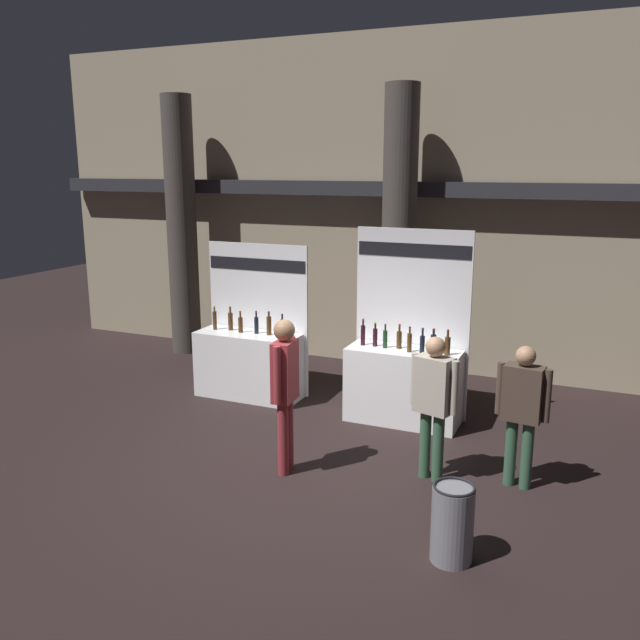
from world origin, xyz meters
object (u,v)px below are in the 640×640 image
(trash_bin, at_px, (452,523))
(visitor_3, at_px, (285,384))
(visitor_0, at_px, (434,396))
(visitor_4, at_px, (522,405))
(exhibitor_booth_0, at_px, (250,358))
(exhibitor_booth_1, at_px, (404,376))

(trash_bin, bearing_deg, visitor_3, 155.06)
(trash_bin, bearing_deg, visitor_0, 110.74)
(trash_bin, distance_m, visitor_4, 1.79)
(exhibitor_booth_0, bearing_deg, visitor_0, -26.73)
(exhibitor_booth_1, height_order, trash_bin, exhibitor_booth_1)
(exhibitor_booth_1, distance_m, trash_bin, 3.30)
(visitor_0, xyz_separation_m, visitor_4, (0.90, 0.20, -0.04))
(exhibitor_booth_1, relative_size, visitor_3, 1.46)
(exhibitor_booth_0, xyz_separation_m, visitor_4, (4.08, -1.40, 0.34))
(trash_bin, xyz_separation_m, visitor_0, (-0.55, 1.46, 0.61))
(exhibitor_booth_1, distance_m, visitor_0, 1.76)
(visitor_3, relative_size, visitor_4, 1.13)
(exhibitor_booth_0, height_order, exhibitor_booth_1, exhibitor_booth_1)
(visitor_0, bearing_deg, exhibitor_booth_0, -10.45)
(trash_bin, distance_m, visitor_3, 2.42)
(exhibitor_booth_1, height_order, visitor_0, exhibitor_booth_1)
(exhibitor_booth_1, bearing_deg, visitor_4, -38.82)
(visitor_4, bearing_deg, trash_bin, 85.87)
(exhibitor_booth_0, height_order, visitor_0, exhibitor_booth_0)
(visitor_3, bearing_deg, visitor_4, 101.00)
(visitor_0, height_order, visitor_3, visitor_3)
(exhibitor_booth_0, height_order, visitor_3, exhibitor_booth_0)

